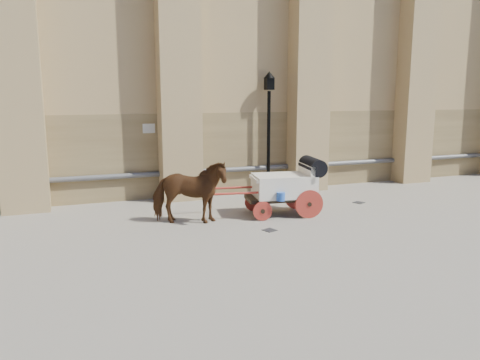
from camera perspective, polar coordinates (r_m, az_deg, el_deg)
name	(u,v)px	position (r m, az deg, el deg)	size (l,w,h in m)	color
ground	(244,222)	(13.68, 0.45, -5.10)	(90.00, 90.00, 0.00)	gray
horse	(189,192)	(13.35, -6.21, -1.51)	(0.99, 2.16, 1.83)	brown
carriage	(288,184)	(14.40, 5.89, -0.52)	(4.11, 1.70, 1.75)	black
street_lamp	(269,129)	(17.43, 3.52, 6.23)	(0.42, 0.42, 4.48)	black
drain_grate_near	(270,230)	(12.85, 3.63, -6.12)	(0.32, 0.32, 0.01)	black
drain_grate_far	(359,202)	(16.54, 14.29, -2.67)	(0.32, 0.32, 0.01)	black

